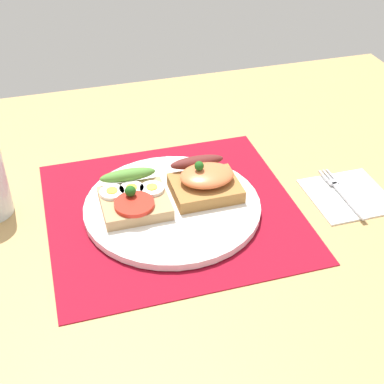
% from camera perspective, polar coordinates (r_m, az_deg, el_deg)
% --- Properties ---
extents(ground_plane, '(1.20, 0.90, 0.03)m').
position_cam_1_polar(ground_plane, '(0.82, -2.02, -2.88)').
color(ground_plane, tan).
extents(placemat, '(0.36, 0.34, 0.00)m').
position_cam_1_polar(placemat, '(0.81, -2.05, -1.91)').
color(placemat, maroon).
rests_on(placemat, ground_plane).
extents(plate, '(0.26, 0.26, 0.01)m').
position_cam_1_polar(plate, '(0.80, -2.06, -1.53)').
color(plate, white).
rests_on(plate, placemat).
extents(sandwich_egg_tomato, '(0.10, 0.10, 0.04)m').
position_cam_1_polar(sandwich_egg_tomato, '(0.79, -6.11, -0.55)').
color(sandwich_egg_tomato, tan).
rests_on(sandwich_egg_tomato, plate).
extents(sandwich_salmon, '(0.10, 0.09, 0.05)m').
position_cam_1_polar(sandwich_salmon, '(0.81, 1.34, 1.21)').
color(sandwich_salmon, '#A36F38').
rests_on(sandwich_salmon, plate).
extents(napkin, '(0.12, 0.12, 0.01)m').
position_cam_1_polar(napkin, '(0.87, 15.87, -0.27)').
color(napkin, white).
rests_on(napkin, ground_plane).
extents(fork, '(0.02, 0.13, 0.00)m').
position_cam_1_polar(fork, '(0.86, 15.24, 0.03)').
color(fork, '#B7B7BC').
rests_on(fork, napkin).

